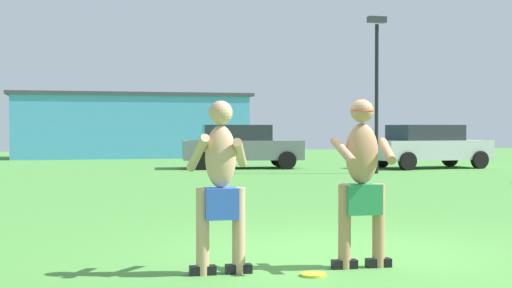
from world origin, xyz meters
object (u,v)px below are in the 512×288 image
object	(u,v)px
player_in_blue	(221,183)
car_gray_near_post	(241,146)
player_with_cap	(362,174)
frisbee	(313,275)
lamp_post	(377,76)
car_silver_far_end	(429,146)

from	to	relation	value
player_in_blue	car_gray_near_post	size ratio (longest dim) A/B	0.38
player_with_cap	frisbee	world-z (taller)	player_with_cap
car_gray_near_post	lamp_post	bearing A→B (deg)	-48.36
car_gray_near_post	car_silver_far_end	world-z (taller)	same
car_silver_far_end	lamp_post	xyz separation A→B (m)	(-3.09, -2.42, 2.32)
player_in_blue	frisbee	size ratio (longest dim) A/B	6.74
player_in_blue	car_gray_near_post	xyz separation A→B (m)	(4.39, 18.57, -0.08)
player_in_blue	car_silver_far_end	world-z (taller)	player_in_blue
lamp_post	car_gray_near_post	bearing A→B (deg)	131.64
frisbee	car_silver_far_end	size ratio (longest dim) A/B	0.06
player_in_blue	car_silver_far_end	size ratio (longest dim) A/B	0.38
player_with_cap	player_in_blue	bearing A→B (deg)	178.07
car_gray_near_post	lamp_post	size ratio (longest dim) A/B	0.89
frisbee	player_in_blue	bearing A→B (deg)	160.13
player_in_blue	frisbee	bearing A→B (deg)	-19.87
player_with_cap	car_gray_near_post	distance (m)	18.84
frisbee	car_gray_near_post	xyz separation A→B (m)	(3.53, 18.88, 0.81)
car_gray_near_post	car_silver_far_end	size ratio (longest dim) A/B	1.00
frisbee	lamp_post	world-z (taller)	lamp_post
lamp_post	player_in_blue	bearing A→B (deg)	-118.70
player_in_blue	car_gray_near_post	distance (m)	19.08
frisbee	car_gray_near_post	size ratio (longest dim) A/B	0.06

